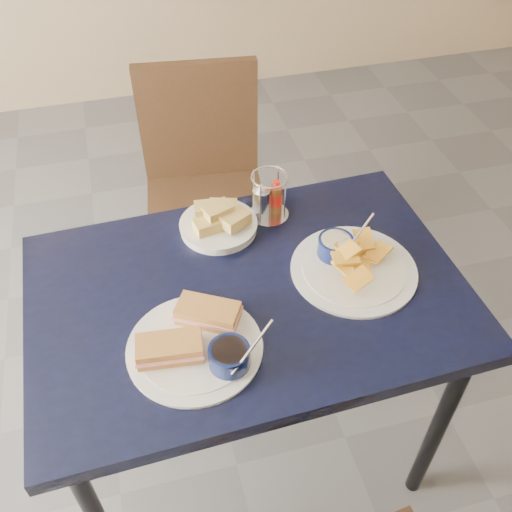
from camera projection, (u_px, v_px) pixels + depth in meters
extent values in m
plane|color=#4B4C50|center=(237.00, 465.00, 1.85)|extent=(6.00, 6.00, 0.00)
cube|color=black|center=(248.00, 295.00, 1.40)|extent=(1.08, 0.73, 0.04)
cylinder|color=black|center=(437.00, 429.00, 1.56)|extent=(0.04, 0.04, 0.71)
cylinder|color=black|center=(85.00, 338.00, 1.78)|extent=(0.04, 0.04, 0.71)
cylinder|color=black|center=(359.00, 282.00, 1.94)|extent=(0.04, 0.04, 0.71)
cube|color=black|center=(207.00, 205.00, 2.11)|extent=(0.47, 0.46, 0.04)
cylinder|color=black|center=(173.00, 287.00, 2.12)|extent=(0.04, 0.04, 0.42)
cylinder|color=black|center=(263.00, 270.00, 2.19)|extent=(0.04, 0.04, 0.42)
cylinder|color=black|center=(161.00, 231.00, 2.35)|extent=(0.04, 0.04, 0.42)
cylinder|color=black|center=(243.00, 216.00, 2.41)|extent=(0.04, 0.04, 0.42)
cube|color=black|center=(193.00, 122.00, 2.06)|extent=(0.43, 0.09, 0.45)
cylinder|color=white|center=(195.00, 348.00, 1.26)|extent=(0.30, 0.30, 0.01)
cylinder|color=white|center=(195.00, 346.00, 1.26)|extent=(0.25, 0.25, 0.00)
cube|color=#B78141|center=(169.00, 348.00, 1.22)|extent=(0.15, 0.08, 0.04)
cube|color=#E18F89|center=(170.00, 350.00, 1.23)|extent=(0.15, 0.09, 0.01)
cube|color=#B78141|center=(208.00, 313.00, 1.29)|extent=(0.16, 0.13, 0.04)
cube|color=#E18F89|center=(208.00, 314.00, 1.30)|extent=(0.16, 0.14, 0.01)
cylinder|color=#091034|center=(229.00, 356.00, 1.21)|extent=(0.09, 0.09, 0.05)
cylinder|color=black|center=(229.00, 352.00, 1.19)|extent=(0.08, 0.08, 0.01)
cylinder|color=silver|center=(252.00, 347.00, 1.17)|extent=(0.11, 0.07, 0.08)
cylinder|color=white|center=(354.00, 269.00, 1.43)|extent=(0.32, 0.32, 0.01)
cylinder|color=white|center=(354.00, 268.00, 1.43)|extent=(0.26, 0.26, 0.00)
cube|color=yellow|center=(341.00, 258.00, 1.45)|extent=(0.08, 0.07, 0.01)
cube|color=yellow|center=(364.00, 257.00, 1.44)|extent=(0.06, 0.07, 0.02)
cube|color=yellow|center=(358.00, 247.00, 1.46)|extent=(0.08, 0.07, 0.01)
cube|color=yellow|center=(378.00, 255.00, 1.44)|extent=(0.08, 0.07, 0.02)
cube|color=yellow|center=(361.00, 270.00, 1.39)|extent=(0.07, 0.08, 0.02)
cube|color=yellow|center=(363.00, 242.00, 1.46)|extent=(0.05, 0.07, 0.03)
cube|color=yellow|center=(346.00, 267.00, 1.39)|extent=(0.07, 0.08, 0.01)
cube|color=yellow|center=(346.00, 247.00, 1.43)|extent=(0.08, 0.08, 0.02)
cube|color=yellow|center=(358.00, 282.00, 1.34)|extent=(0.08, 0.07, 0.02)
cube|color=yellow|center=(346.00, 254.00, 1.40)|extent=(0.07, 0.06, 0.02)
cube|color=yellow|center=(346.00, 258.00, 1.38)|extent=(0.07, 0.06, 0.01)
cylinder|color=#091034|center=(335.00, 246.00, 1.45)|extent=(0.09, 0.09, 0.05)
cylinder|color=beige|center=(336.00, 242.00, 1.43)|extent=(0.08, 0.08, 0.01)
cylinder|color=silver|center=(357.00, 236.00, 1.41)|extent=(0.11, 0.07, 0.08)
cylinder|color=white|center=(219.00, 227.00, 1.54)|extent=(0.21, 0.21, 0.02)
cylinder|color=white|center=(218.00, 224.00, 1.53)|extent=(0.17, 0.17, 0.00)
cube|color=#D6B25E|center=(209.00, 225.00, 1.50)|extent=(0.08, 0.06, 0.03)
cube|color=#D6B25E|center=(223.00, 209.00, 1.54)|extent=(0.09, 0.07, 0.03)
cube|color=#D6B25E|center=(235.00, 220.00, 1.50)|extent=(0.09, 0.08, 0.03)
cube|color=#D6B25E|center=(209.00, 210.00, 1.52)|extent=(0.08, 0.06, 0.03)
cube|color=#D6B25E|center=(218.00, 212.00, 1.50)|extent=(0.09, 0.07, 0.03)
cylinder|color=silver|center=(269.00, 214.00, 1.59)|extent=(0.11, 0.11, 0.01)
cylinder|color=silver|center=(278.00, 186.00, 1.57)|extent=(0.01, 0.01, 0.13)
cylinder|color=silver|center=(254.00, 189.00, 1.56)|extent=(0.01, 0.01, 0.13)
cylinder|color=silver|center=(260.00, 205.00, 1.51)|extent=(0.01, 0.01, 0.13)
cylinder|color=silver|center=(285.00, 201.00, 1.52)|extent=(0.01, 0.01, 0.13)
torus|color=silver|center=(270.00, 177.00, 1.50)|extent=(0.10, 0.10, 0.00)
cylinder|color=silver|center=(261.00, 203.00, 1.55)|extent=(0.05, 0.05, 0.08)
cone|color=silver|center=(261.00, 187.00, 1.51)|extent=(0.04, 0.04, 0.02)
cylinder|color=brown|center=(276.00, 199.00, 1.56)|extent=(0.03, 0.03, 0.08)
cylinder|color=#B8170A|center=(276.00, 199.00, 1.56)|extent=(0.03, 0.03, 0.03)
cylinder|color=#B8170A|center=(277.00, 184.00, 1.53)|extent=(0.02, 0.02, 0.02)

